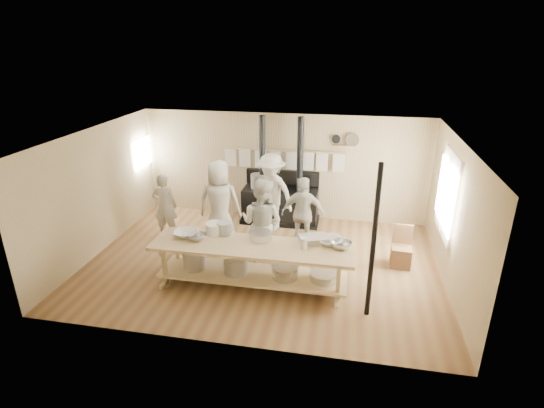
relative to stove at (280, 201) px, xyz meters
The scene contains 24 objects.
ground 2.18m from the stove, 89.82° to the right, with size 7.00×7.00×0.00m, color brown.
room_shell 2.39m from the stove, 89.82° to the right, with size 7.00×7.00×7.00m.
window_right 3.92m from the stove, 23.58° to the right, with size 0.09×1.50×1.65m.
left_opening 3.61m from the stove, behind, with size 0.00×0.90×0.90m.
stove is the anchor object (origin of this frame).
towel_rail 1.07m from the stove, 88.68° to the left, with size 3.00×0.04×0.47m.
back_wall_shelf 2.11m from the stove, 12.13° to the left, with size 0.63×0.14×0.32m.
prep_table 3.02m from the stove, 90.04° to the right, with size 3.60×0.90×0.85m.
support_post 4.11m from the stove, 59.33° to the right, with size 0.08×0.08×2.60m, color black.
cook_far_left 2.75m from the stove, 150.87° to the right, with size 0.55×0.36×1.50m, color beige.
cook_left 2.20m from the stove, 89.77° to the right, with size 0.88×0.68×1.81m, color beige.
cook_center 1.84m from the stove, 127.16° to the right, with size 0.92×0.60×1.89m, color beige.
cook_right 1.52m from the stove, 61.07° to the right, with size 0.93×0.39×1.59m, color beige.
cook_by_window 0.62m from the stove, 107.03° to the right, with size 1.19×0.68×1.84m, color beige.
chair 3.23m from the stove, 32.03° to the right, with size 0.41×0.41×0.83m.
bowl_white_a 3.17m from the stove, 113.85° to the right, with size 0.43×0.43×0.11m, color white.
bowl_steel_a 3.17m from the stove, 108.97° to the right, with size 0.34×0.34×0.11m, color silver.
bowl_white_b 3.04m from the stove, 63.15° to the right, with size 0.44×0.44×0.11m, color white.
bowl_steel_b 3.24m from the stove, 61.06° to the right, with size 0.37×0.37×0.12m, color silver.
roasting_pan 2.92m from the stove, 68.38° to the right, with size 0.51×0.34×0.11m, color #B2B2B7.
mixing_bowl_large 2.78m from the stove, 87.75° to the right, with size 0.43×0.43×0.14m, color silver.
bucket_galv 2.79m from the stove, 102.49° to the right, with size 0.27×0.27×0.24m, color gray.
deep_bowl_enamel 2.83m from the stove, 106.15° to the right, with size 0.34×0.34×0.21m, color white.
pitcher 3.13m from the stove, 72.79° to the right, with size 0.13×0.13×0.20m, color white.
Camera 1 is at (1.61, -7.40, 4.29)m, focal length 28.00 mm.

